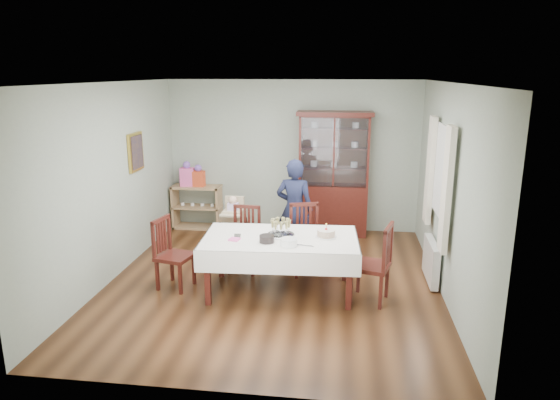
% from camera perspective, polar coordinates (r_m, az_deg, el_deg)
% --- Properties ---
extents(floor, '(5.00, 5.00, 0.00)m').
position_cam_1_polar(floor, '(7.03, -0.77, -9.31)').
color(floor, '#593319').
rests_on(floor, ground).
extents(room_shell, '(5.00, 5.00, 5.00)m').
position_cam_1_polar(room_shell, '(7.05, -0.20, 5.25)').
color(room_shell, '#9EAA99').
rests_on(room_shell, floor).
extents(dining_table, '(2.06, 1.26, 0.76)m').
position_cam_1_polar(dining_table, '(6.59, 0.03, -7.35)').
color(dining_table, '#451711').
rests_on(dining_table, floor).
extents(china_cabinet, '(1.30, 0.48, 2.18)m').
position_cam_1_polar(china_cabinet, '(8.79, 6.14, 3.18)').
color(china_cabinet, '#451711').
rests_on(china_cabinet, floor).
extents(sideboard, '(0.90, 0.38, 0.80)m').
position_cam_1_polar(sideboard, '(9.37, -9.44, -0.77)').
color(sideboard, tan).
rests_on(sideboard, floor).
extents(picture_frame, '(0.04, 0.48, 0.58)m').
position_cam_1_polar(picture_frame, '(7.91, -16.16, 5.30)').
color(picture_frame, gold).
rests_on(picture_frame, room_shell).
extents(window, '(0.04, 1.02, 1.22)m').
position_cam_1_polar(window, '(6.91, 18.12, 3.05)').
color(window, white).
rests_on(window, room_shell).
extents(curtain_left, '(0.07, 0.30, 1.55)m').
position_cam_1_polar(curtain_left, '(6.33, 18.51, 1.07)').
color(curtain_left, silver).
rests_on(curtain_left, room_shell).
extents(curtain_right, '(0.07, 0.30, 1.55)m').
position_cam_1_polar(curtain_right, '(7.52, 16.78, 3.25)').
color(curtain_right, silver).
rests_on(curtain_right, room_shell).
extents(radiator, '(0.10, 0.80, 0.55)m').
position_cam_1_polar(radiator, '(7.24, 16.88, -6.67)').
color(radiator, white).
rests_on(radiator, floor).
extents(chair_far_left, '(0.45, 0.45, 0.94)m').
position_cam_1_polar(chair_far_left, '(7.33, -4.08, -5.96)').
color(chair_far_left, '#451711').
rests_on(chair_far_left, floor).
extents(chair_far_right, '(0.55, 0.55, 0.99)m').
position_cam_1_polar(chair_far_right, '(7.25, 2.99, -6.05)').
color(chair_far_right, '#451711').
rests_on(chair_far_right, floor).
extents(chair_end_left, '(0.52, 0.52, 0.95)m').
position_cam_1_polar(chair_end_left, '(6.91, -11.98, -7.52)').
color(chair_end_left, '#451711').
rests_on(chair_end_left, floor).
extents(chair_end_right, '(0.57, 0.57, 1.02)m').
position_cam_1_polar(chair_end_right, '(6.47, 10.37, -8.80)').
color(chair_end_right, '#451711').
rests_on(chair_end_right, floor).
extents(woman, '(0.62, 0.45, 1.57)m').
position_cam_1_polar(woman, '(7.64, 1.67, -1.07)').
color(woman, '#161A32').
rests_on(woman, floor).
extents(high_chair, '(0.43, 0.43, 0.93)m').
position_cam_1_polar(high_chair, '(8.03, -5.32, -3.49)').
color(high_chair, black).
rests_on(high_chair, floor).
extents(champagne_tray, '(0.36, 0.36, 0.22)m').
position_cam_1_polar(champagne_tray, '(6.50, 0.08, -3.48)').
color(champagne_tray, silver).
rests_on(champagne_tray, dining_table).
extents(birthday_cake, '(0.27, 0.27, 0.18)m').
position_cam_1_polar(birthday_cake, '(6.47, 5.29, -3.84)').
color(birthday_cake, white).
rests_on(birthday_cake, dining_table).
extents(plate_stack_dark, '(0.24, 0.24, 0.09)m').
position_cam_1_polar(plate_stack_dark, '(6.26, -1.51, -4.46)').
color(plate_stack_dark, black).
rests_on(plate_stack_dark, dining_table).
extents(plate_stack_white, '(0.27, 0.27, 0.09)m').
position_cam_1_polar(plate_stack_white, '(6.13, 1.01, -4.85)').
color(plate_stack_white, white).
rests_on(plate_stack_white, dining_table).
extents(napkin_stack, '(0.15, 0.15, 0.02)m').
position_cam_1_polar(napkin_stack, '(6.37, -5.24, -4.50)').
color(napkin_stack, '#F85BAB').
rests_on(napkin_stack, dining_table).
extents(cutlery, '(0.13, 0.17, 0.01)m').
position_cam_1_polar(cutlery, '(6.53, -5.19, -4.06)').
color(cutlery, silver).
rests_on(cutlery, dining_table).
extents(cake_knife, '(0.28, 0.08, 0.01)m').
position_cam_1_polar(cake_knife, '(6.15, 2.63, -5.18)').
color(cake_knife, silver).
rests_on(cake_knife, dining_table).
extents(gift_bag_pink, '(0.26, 0.18, 0.46)m').
position_cam_1_polar(gift_bag_pink, '(9.26, -10.57, 2.82)').
color(gift_bag_pink, '#F85BAB').
rests_on(gift_bag_pink, sideboard).
extents(gift_bag_orange, '(0.23, 0.17, 0.40)m').
position_cam_1_polar(gift_bag_orange, '(9.20, -9.31, 2.66)').
color(gift_bag_orange, '#DE4823').
rests_on(gift_bag_orange, sideboard).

